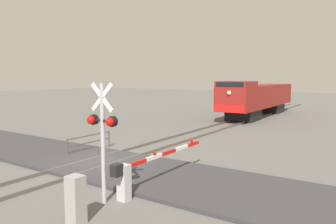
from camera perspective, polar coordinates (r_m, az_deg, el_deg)
ground_plane at (r=16.09m, az=-12.06°, el=-8.90°), size 160.00×160.00×0.00m
rail_track_left at (r=16.59m, az=-13.81°, el=-8.22°), size 0.08×80.00×0.15m
rail_track_right at (r=15.58m, az=-10.21°, el=-9.08°), size 0.08×80.00×0.15m
road_surface at (r=16.08m, az=-12.07°, el=-8.65°), size 36.00×4.66×0.14m
locomotive at (r=35.43m, az=15.40°, el=2.47°), size 2.95×15.50×3.74m
crossing_signal at (r=10.73m, az=-11.42°, el=-3.01°), size 1.18×0.33×3.97m
crossing_gate at (r=11.71m, az=-5.45°, el=-10.29°), size 0.36×5.66×1.34m
utility_cabinet at (r=9.85m, az=-15.81°, el=-14.57°), size 0.46×0.42×1.40m
guard_railing at (r=18.70m, az=-13.55°, el=-4.83°), size 0.08×3.13×0.95m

